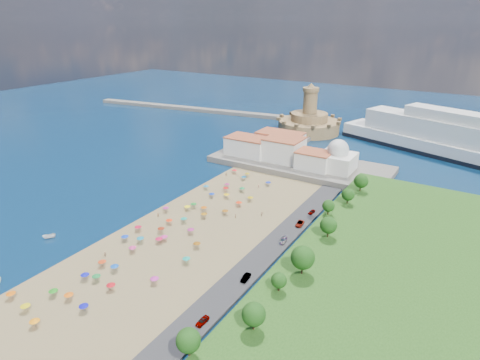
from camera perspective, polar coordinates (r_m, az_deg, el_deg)
The scene contains 13 objects.
ground at distance 153.45m, azimuth -6.20°, elevation -5.47°, with size 700.00×700.00×0.00m, color #071938.
terrace at distance 206.51m, azimuth 8.42°, elevation 2.25°, with size 90.00×36.00×3.00m, color #59544C.
jetty at distance 245.50m, azimuth 7.00°, elevation 5.45°, with size 18.00×70.00×2.40m, color #59544C.
breakwater at distance 331.95m, azimuth -5.30°, elevation 9.89°, with size 200.00×7.00×2.60m, color #59544C.
waterfront_buildings at distance 210.15m, azimuth 5.33°, elevation 4.58°, with size 57.00×29.00×11.00m.
domed_building at distance 195.87m, azimuth 13.67°, elevation 3.07°, with size 16.00×16.00×15.00m.
fortress at distance 270.78m, azimuth 9.77°, elevation 8.07°, with size 40.00×40.00×32.40m.
cruise_ship at distance 244.27m, azimuth 29.21°, elevation 4.61°, with size 139.02×64.88×30.54m.
beach_parasols at distance 145.90m, azimuth -9.21°, elevation -6.22°, with size 32.11×116.56×2.20m.
beachgoers at distance 159.23m, azimuth -4.25°, elevation -3.87°, with size 35.49×79.85×1.88m.
moored_boats at distance 144.40m, azimuth -28.27°, elevation -9.74°, with size 14.73×27.93×1.67m.
parked_cars at distance 132.38m, azimuth 5.12°, elevation -9.54°, with size 2.98×74.43×1.44m.
hillside_trees at distance 121.12m, azimuth 10.06°, elevation -8.18°, with size 14.09×108.29×8.33m.
Camera 1 is at (84.85, -106.70, 70.45)m, focal length 30.00 mm.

